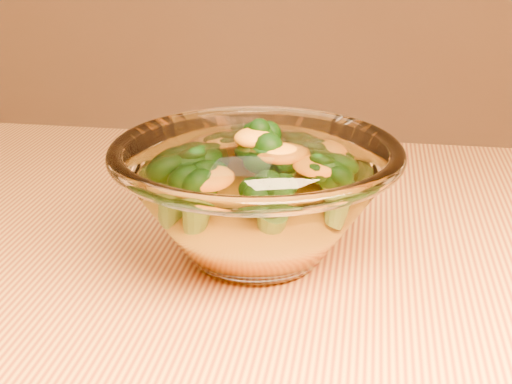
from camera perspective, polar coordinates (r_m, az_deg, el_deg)
glass_bowl at (r=0.52m, az=0.00°, el=-0.47°), size 0.21×0.21×0.09m
cheese_sauce at (r=0.53m, az=0.00°, el=-2.45°), size 0.12×0.12×0.03m
broccoli_heap at (r=0.53m, az=-0.34°, el=1.40°), size 0.14×0.13×0.07m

